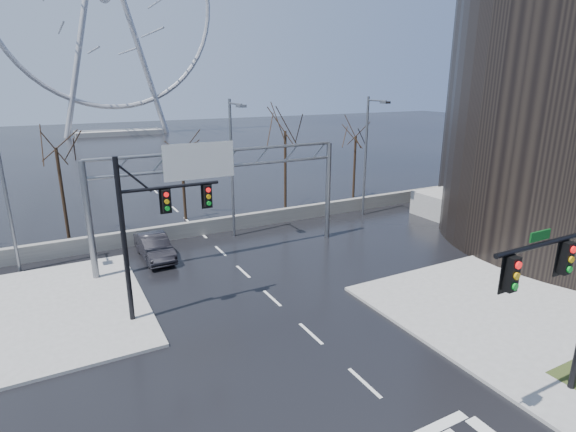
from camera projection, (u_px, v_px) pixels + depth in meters
ground at (365, 383)px, 17.21m from camera, size 260.00×260.00×0.00m
sidewalk_right_ext at (495, 302)px, 23.41m from camera, size 12.00×10.00×0.15m
sidewalk_far at (39, 312)px, 22.33m from camera, size 10.00×12.00×0.15m
barrier_wall at (202, 227)px, 33.94m from camera, size 52.00×0.50×1.10m
signal_mast_near at (573, 279)px, 14.74m from camera, size 5.52×0.41×8.00m
signal_mast_far at (148, 223)px, 20.74m from camera, size 4.72×0.41×8.00m
sign_gantry at (217, 180)px, 28.20m from camera, size 16.36×0.40×7.60m
streetlight_left at (2, 178)px, 25.43m from camera, size 0.50×2.55×10.00m
streetlight_mid at (233, 159)px, 31.78m from camera, size 0.50×2.55×10.00m
streetlight_right at (368, 148)px, 37.22m from camera, size 0.50×2.55×10.00m
tree_left at (57, 159)px, 31.28m from camera, size 3.75×3.75×7.50m
tree_center at (182, 158)px, 36.43m from camera, size 3.25×3.25×6.50m
tree_right at (285, 140)px, 39.37m from camera, size 3.90×3.90×7.80m
tree_far_right at (355, 143)px, 43.64m from camera, size 3.40×3.40×6.80m
ferris_wheel at (106, 7)px, 92.28m from camera, size 45.00×6.00×50.91m
car at (155, 247)px, 29.22m from camera, size 1.84×4.86×1.58m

